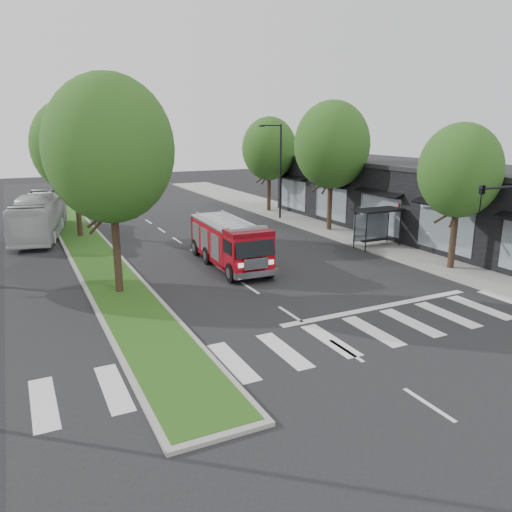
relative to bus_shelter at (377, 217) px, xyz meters
The scene contains 13 objects.
ground 14.00m from the bus_shelter, 143.97° to the right, with size 140.00×140.00×0.00m, color black.
sidewalk_right 3.00m from the bus_shelter, 54.94° to the left, with size 5.00×80.00×0.15m, color gray.
median 19.92m from the bus_shelter, 150.20° to the left, with size 3.00×50.00×0.15m.
storefront_row 6.11m from the bus_shelter, 17.71° to the left, with size 8.00×30.00×5.00m, color black.
bus_shelter is the anchor object (origin of this frame).
tree_right_near 7.06m from the bus_shelter, 87.21° to the right, with size 4.40×4.40×8.05m.
tree_right_mid 7.36m from the bus_shelter, 87.07° to the left, with size 5.60×5.60×9.72m.
tree_right_far 16.30m from the bus_shelter, 88.92° to the left, with size 5.00×5.00×8.73m.
tree_median_near 17.98m from the bus_shelter, behind, with size 5.80×5.80×10.16m.
tree_median_far 21.36m from the bus_shelter, 145.43° to the left, with size 5.60×5.60×9.72m.
streetlight_right_far 12.13m from the bus_shelter, 94.11° to the left, with size 2.11×0.20×8.00m.
fire_engine 10.47m from the bus_shelter, behind, with size 2.78×8.11×2.78m.
city_bus 23.90m from the bus_shelter, 145.53° to the left, with size 2.57×11.00×3.06m, color #BDBCC1.
Camera 1 is at (-10.16, -17.34, 7.79)m, focal length 35.00 mm.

